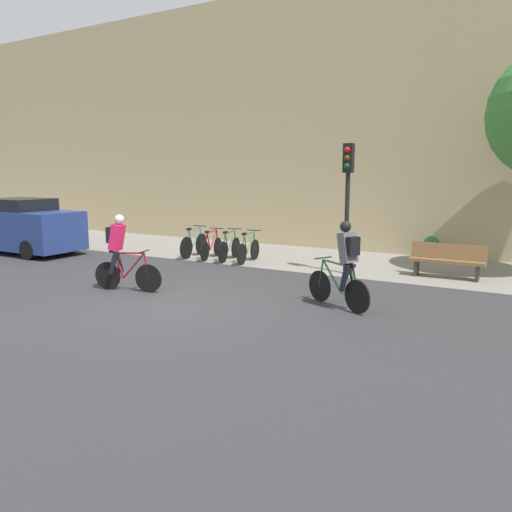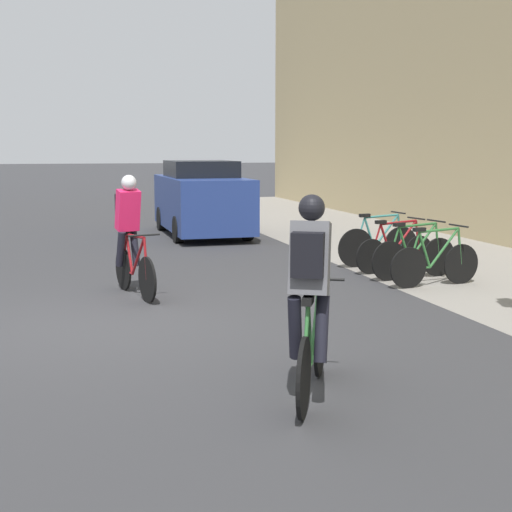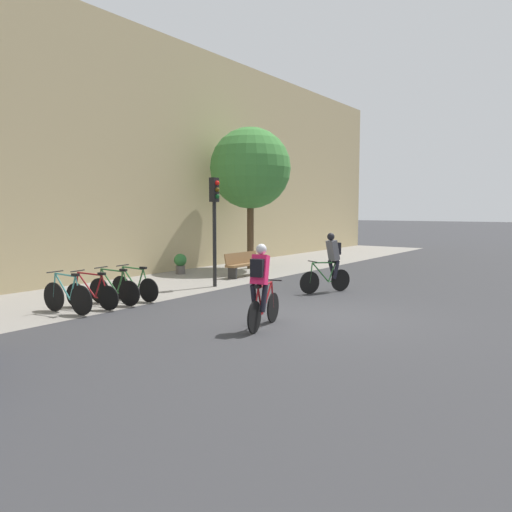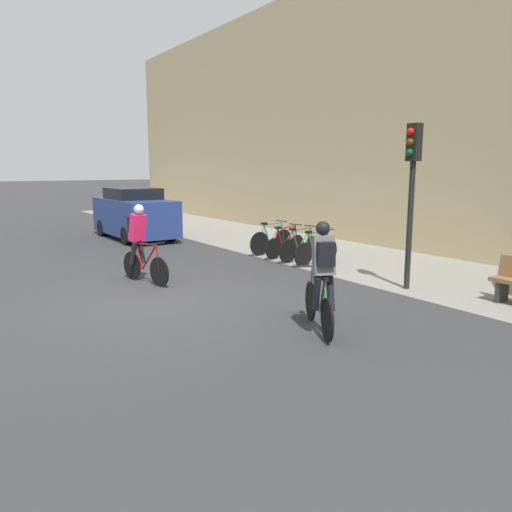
# 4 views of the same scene
# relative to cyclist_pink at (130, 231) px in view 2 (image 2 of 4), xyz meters

# --- Properties ---
(ground) EXTENTS (200.00, 200.00, 0.00)m
(ground) POSITION_rel_cyclist_pink_xyz_m (1.81, -0.52, -0.95)
(ground) COLOR #333335
(cyclist_pink) EXTENTS (1.67, 0.58, 1.77)m
(cyclist_pink) POSITION_rel_cyclist_pink_xyz_m (0.00, 0.00, 0.00)
(cyclist_pink) COLOR black
(cyclist_pink) RESTS_ON ground
(cyclist_grey) EXTENTS (1.59, 0.85, 1.77)m
(cyclist_grey) POSITION_rel_cyclist_pink_xyz_m (5.05, 0.99, -0.00)
(cyclist_grey) COLOR black
(cyclist_grey) RESTS_ON ground
(parked_bike_0) EXTENTS (0.46, 1.66, 0.99)m
(parked_bike_0) POSITION_rel_cyclist_pink_xyz_m (-1.36, 4.66, -0.53)
(parked_bike_0) COLOR black
(parked_bike_0) RESTS_ON ground
(parked_bike_1) EXTENTS (0.49, 1.63, 0.94)m
(parked_bike_1) POSITION_rel_cyclist_pink_xyz_m (-0.68, 4.65, -0.56)
(parked_bike_1) COLOR black
(parked_bike_1) RESTS_ON ground
(parked_bike_2) EXTENTS (0.46, 1.66, 0.96)m
(parked_bike_2) POSITION_rel_cyclist_pink_xyz_m (0.00, 4.66, -0.55)
(parked_bike_2) COLOR black
(parked_bike_2) RESTS_ON ground
(parked_bike_3) EXTENTS (0.46, 1.63, 0.96)m
(parked_bike_3) POSITION_rel_cyclist_pink_xyz_m (0.69, 4.66, -0.55)
(parked_bike_3) COLOR black
(parked_bike_3) RESTS_ON ground
(parked_car) EXTENTS (4.30, 1.84, 1.85)m
(parked_car) POSITION_rel_cyclist_pink_xyz_m (-6.91, 2.46, -0.05)
(parked_car) COLOR navy
(parked_car) RESTS_ON ground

